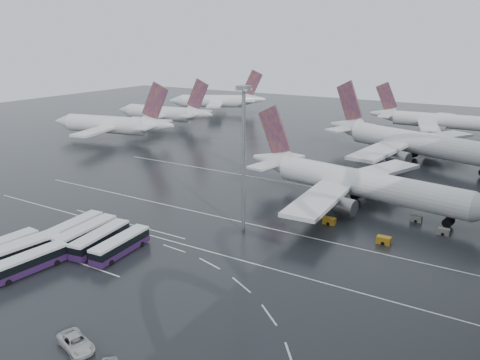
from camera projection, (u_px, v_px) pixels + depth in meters
The scene contains 25 objects.
ground at pixel (233, 252), 77.70m from camera, with size 420.00×420.00×0.00m, color black.
lane_marking_near at pixel (227, 256), 76.06m from camera, with size 120.00×0.25×0.01m, color silver.
lane_marking_mid at pixel (267, 228), 87.53m from camera, with size 120.00×0.25×0.01m, color silver.
lane_marking_far at pixel (323, 188), 110.46m from camera, with size 120.00×0.25×0.01m, color silver.
bus_bay_line_south at pixel (57, 255), 76.45m from camera, with size 28.00×0.25×0.01m, color silver.
bus_bay_line_north at pixel (127, 223), 89.56m from camera, with size 28.00×0.25×0.01m, color silver.
airliner_main at pixel (355, 183), 98.50m from camera, with size 56.72×49.15×19.24m.
airliner_gate_b at pixel (412, 143), 133.92m from camera, with size 60.04×53.36×21.44m.
airliner_gate_c at pixel (436, 121), 173.95m from camera, with size 50.73×46.90×18.11m.
jet_remote_west at pixel (114, 125), 161.25m from camera, with size 47.11×38.15×20.56m.
jet_remote_mid at pixel (165, 114), 187.64m from camera, with size 44.87×36.17×19.54m.
jet_remote_far at pixel (219, 101), 223.46m from camera, with size 43.34×35.46×20.10m.
bus_row_near_a at pixel (74, 229), 82.73m from camera, with size 3.91×12.50×3.03m.
bus_row_near_b at pixel (86, 234), 80.61m from camera, with size 3.82×12.81×3.11m.
bus_row_near_c at pixel (100, 239), 78.43m from camera, with size 4.33×12.67×3.06m.
bus_row_near_d at pixel (120, 245), 76.39m from camera, with size 3.62×12.16×2.95m.
bus_row_far_a at pixel (0, 249), 74.97m from camera, with size 3.65×12.50×3.04m.
bus_row_far_b at pixel (16, 254), 72.82m from camera, with size 4.87×14.07×3.39m.
bus_row_far_c at pixel (28, 263), 70.32m from camera, with size 3.95×12.26×2.97m.
van_curve_a at pixel (76, 343), 53.25m from camera, with size 2.62×5.69×1.58m, color silver.
floodlight_mast at pixel (244, 143), 81.41m from camera, with size 2.02×2.02×26.39m.
gse_cart_belly_a at pixel (384, 240), 80.60m from camera, with size 2.36×1.40×1.29m, color #B67E18.
gse_cart_belly_b at pixel (416, 219), 90.37m from camera, with size 2.06×1.22×1.12m, color slate.
gse_cart_belly_c at pixel (329, 221), 89.12m from camera, with size 2.32×1.37×1.27m, color #B67E18.
gse_cart_belly_d at pixel (443, 231), 84.39m from camera, with size 2.11×1.25×1.15m, color slate.
Camera 1 is at (37.57, -60.11, 34.00)m, focal length 35.00 mm.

